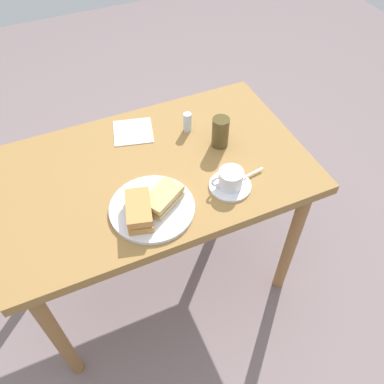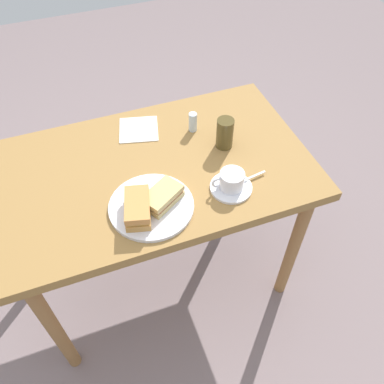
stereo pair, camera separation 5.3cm
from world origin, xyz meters
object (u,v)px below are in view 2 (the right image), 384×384
(sandwich_front, at_px, (162,197))
(coffee_cup, at_px, (231,180))
(spoon, at_px, (250,178))
(napkin, at_px, (138,130))
(salt_shaker, at_px, (193,122))
(sandwich_back, at_px, (138,208))
(sandwich_plate, at_px, (151,206))
(drinking_glass, at_px, (225,133))
(coffee_saucer, at_px, (231,187))
(dining_table, at_px, (156,184))

(sandwich_front, height_order, coffee_cup, coffee_cup)
(spoon, height_order, napkin, spoon)
(coffee_cup, height_order, salt_shaker, salt_shaker)
(spoon, relative_size, napkin, 0.66)
(sandwich_back, relative_size, salt_shaker, 1.99)
(sandwich_plate, height_order, drinking_glass, drinking_glass)
(spoon, bearing_deg, sandwich_back, -177.18)
(coffee_saucer, distance_m, drinking_glass, 0.23)
(sandwich_plate, distance_m, sandwich_front, 0.05)
(dining_table, xyz_separation_m, drinking_glass, (0.28, 0.02, 0.16))
(sandwich_plate, height_order, napkin, sandwich_plate)
(coffee_saucer, height_order, salt_shaker, salt_shaker)
(sandwich_back, bearing_deg, dining_table, 60.58)
(dining_table, xyz_separation_m, sandwich_back, (-0.11, -0.20, 0.14))
(salt_shaker, bearing_deg, sandwich_front, -125.23)
(drinking_glass, bearing_deg, sandwich_back, -151.14)
(sandwich_front, bearing_deg, sandwich_back, -165.59)
(sandwich_back, height_order, coffee_cup, same)
(dining_table, bearing_deg, coffee_saucer, -41.94)
(sandwich_plate, bearing_deg, drinking_glass, 29.49)
(sandwich_back, xyz_separation_m, coffee_cup, (0.33, 0.01, -0.00))
(coffee_cup, relative_size, spoon, 1.14)
(coffee_cup, bearing_deg, drinking_glass, 72.58)
(sandwich_plate, xyz_separation_m, salt_shaker, (0.27, 0.32, 0.03))
(napkin, bearing_deg, dining_table, -89.20)
(coffee_saucer, xyz_separation_m, spoon, (0.08, 0.01, 0.01))
(sandwich_plate, distance_m, coffee_saucer, 0.28)
(coffee_saucer, xyz_separation_m, napkin, (-0.22, 0.41, -0.00))
(coffee_saucer, height_order, drinking_glass, drinking_glass)
(sandwich_back, height_order, drinking_glass, drinking_glass)
(salt_shaker, bearing_deg, spoon, -74.16)
(coffee_saucer, relative_size, napkin, 0.97)
(dining_table, bearing_deg, napkin, 90.80)
(coffee_saucer, height_order, coffee_cup, coffee_cup)
(spoon, height_order, drinking_glass, drinking_glass)
(drinking_glass, bearing_deg, dining_table, -176.91)
(sandwich_plate, distance_m, spoon, 0.36)
(sandwich_front, relative_size, coffee_saucer, 1.07)
(sandwich_plate, bearing_deg, sandwich_back, -155.83)
(spoon, distance_m, drinking_glass, 0.20)
(sandwich_plate, bearing_deg, spoon, -0.32)
(sandwich_back, height_order, napkin, sandwich_back)
(sandwich_plate, relative_size, napkin, 1.88)
(sandwich_back, height_order, spoon, sandwich_back)
(sandwich_back, relative_size, drinking_glass, 1.31)
(sandwich_plate, xyz_separation_m, sandwich_front, (0.04, 0.00, 0.03))
(spoon, distance_m, salt_shaker, 0.34)
(dining_table, relative_size, napkin, 7.56)
(dining_table, relative_size, coffee_cup, 10.05)
(sandwich_back, xyz_separation_m, spoon, (0.41, 0.02, -0.03))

